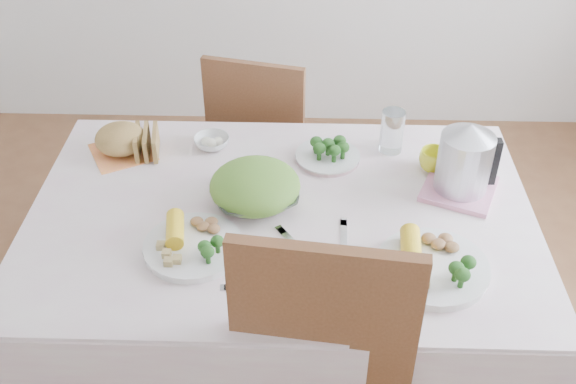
{
  "coord_description": "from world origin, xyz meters",
  "views": [
    {
      "loc": [
        0.07,
        -1.55,
        2.02
      ],
      "look_at": [
        0.02,
        0.02,
        0.82
      ],
      "focal_mm": 42.0,
      "sensor_mm": 36.0,
      "label": 1
    }
  ],
  "objects_px": {
    "dinner_plate_left": "(193,247)",
    "yellow_mug": "(434,160)",
    "electric_kettle": "(465,159)",
    "chair_far": "(269,140)",
    "salad_bowl": "(255,195)",
    "dining_table": "(282,302)",
    "dinner_plate_right": "(432,268)"
  },
  "relations": [
    {
      "from": "dinner_plate_left",
      "to": "yellow_mug",
      "type": "distance_m",
      "value": 0.82
    },
    {
      "from": "yellow_mug",
      "to": "electric_kettle",
      "type": "xyz_separation_m",
      "value": [
        0.07,
        -0.11,
        0.08
      ]
    },
    {
      "from": "chair_far",
      "to": "yellow_mug",
      "type": "xyz_separation_m",
      "value": [
        0.57,
        -0.62,
        0.33
      ]
    },
    {
      "from": "chair_far",
      "to": "salad_bowl",
      "type": "relative_size",
      "value": 3.6
    },
    {
      "from": "chair_far",
      "to": "electric_kettle",
      "type": "bearing_deg",
      "value": 144.19
    },
    {
      "from": "salad_bowl",
      "to": "dining_table",
      "type": "bearing_deg",
      "value": -25.73
    },
    {
      "from": "salad_bowl",
      "to": "yellow_mug",
      "type": "xyz_separation_m",
      "value": [
        0.56,
        0.19,
        0.01
      ]
    },
    {
      "from": "chair_far",
      "to": "dinner_plate_right",
      "type": "height_order",
      "value": "chair_far"
    },
    {
      "from": "chair_far",
      "to": "yellow_mug",
      "type": "bearing_deg",
      "value": 145.72
    },
    {
      "from": "electric_kettle",
      "to": "dinner_plate_right",
      "type": "bearing_deg",
      "value": -89.75
    },
    {
      "from": "salad_bowl",
      "to": "dinner_plate_right",
      "type": "xyz_separation_m",
      "value": [
        0.49,
        -0.28,
        -0.02
      ]
    },
    {
      "from": "salad_bowl",
      "to": "electric_kettle",
      "type": "bearing_deg",
      "value": 7.27
    },
    {
      "from": "chair_far",
      "to": "dinner_plate_left",
      "type": "bearing_deg",
      "value": 94.99
    },
    {
      "from": "dining_table",
      "to": "yellow_mug",
      "type": "xyz_separation_m",
      "value": [
        0.48,
        0.23,
        0.42
      ]
    },
    {
      "from": "dining_table",
      "to": "salad_bowl",
      "type": "relative_size",
      "value": 5.51
    },
    {
      "from": "dinner_plate_left",
      "to": "electric_kettle",
      "type": "height_order",
      "value": "electric_kettle"
    },
    {
      "from": "dinner_plate_left",
      "to": "yellow_mug",
      "type": "relative_size",
      "value": 2.93
    },
    {
      "from": "dining_table",
      "to": "dinner_plate_left",
      "type": "height_order",
      "value": "dinner_plate_left"
    },
    {
      "from": "yellow_mug",
      "to": "electric_kettle",
      "type": "distance_m",
      "value": 0.15
    },
    {
      "from": "dining_table",
      "to": "electric_kettle",
      "type": "height_order",
      "value": "electric_kettle"
    },
    {
      "from": "electric_kettle",
      "to": "yellow_mug",
      "type": "bearing_deg",
      "value": 141.36
    },
    {
      "from": "dinner_plate_left",
      "to": "yellow_mug",
      "type": "bearing_deg",
      "value": 29.49
    },
    {
      "from": "dining_table",
      "to": "chair_far",
      "type": "height_order",
      "value": "chair_far"
    },
    {
      "from": "salad_bowl",
      "to": "dinner_plate_right",
      "type": "distance_m",
      "value": 0.56
    },
    {
      "from": "salad_bowl",
      "to": "electric_kettle",
      "type": "relative_size",
      "value": 1.13
    },
    {
      "from": "chair_far",
      "to": "dinner_plate_left",
      "type": "xyz_separation_m",
      "value": [
        -0.15,
        -1.02,
        0.31
      ]
    },
    {
      "from": "salad_bowl",
      "to": "dinner_plate_left",
      "type": "height_order",
      "value": "salad_bowl"
    },
    {
      "from": "dining_table",
      "to": "dinner_plate_right",
      "type": "height_order",
      "value": "dinner_plate_right"
    },
    {
      "from": "dinner_plate_left",
      "to": "electric_kettle",
      "type": "relative_size",
      "value": 1.22
    },
    {
      "from": "dining_table",
      "to": "electric_kettle",
      "type": "distance_m",
      "value": 0.75
    },
    {
      "from": "dining_table",
      "to": "dinner_plate_right",
      "type": "relative_size",
      "value": 4.62
    },
    {
      "from": "dinner_plate_right",
      "to": "salad_bowl",
      "type": "bearing_deg",
      "value": 150.43
    }
  ]
}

